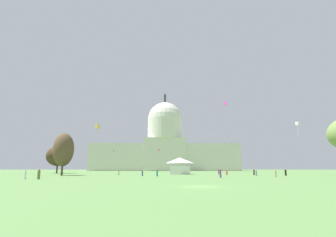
{
  "coord_description": "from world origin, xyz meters",
  "views": [
    {
      "loc": [
        -3.83,
        -28.3,
        1.87
      ],
      "look_at": [
        -1.98,
        89.06,
        24.22
      ],
      "focal_mm": 28.08,
      "sensor_mm": 36.0,
      "label": 1
    }
  ],
  "objects_px": {
    "kite_green_low": "(213,136)",
    "kite_red_low": "(159,150)",
    "person_maroon_lawn_far_right": "(219,172)",
    "person_grey_mid_right": "(256,173)",
    "tree_west_near": "(58,156)",
    "kite_gold_low": "(98,126)",
    "person_maroon_back_center": "(227,172)",
    "person_black_near_tree_west": "(254,172)",
    "person_purple_edge_west": "(220,174)",
    "person_teal_back_left": "(157,173)",
    "person_tan_mid_center": "(119,173)",
    "kite_violet_low": "(114,151)",
    "kite_white_low": "(298,124)",
    "tree_west_far": "(63,150)",
    "person_olive_front_right": "(39,175)",
    "capitol_building": "(165,146)",
    "kite_pink_mid": "(120,122)",
    "person_tan_front_center": "(276,174)",
    "person_red_aisle_center": "(227,173)",
    "kite_magenta_mid": "(225,104)",
    "person_denim_near_tree_east": "(142,173)",
    "event_tent": "(180,166)",
    "person_white_edge_east": "(25,175)",
    "kite_lime_high": "(200,79)",
    "person_black_front_left": "(286,173)"
  },
  "relations": [
    {
      "from": "kite_green_low",
      "to": "kite_red_low",
      "type": "distance_m",
      "value": 80.44
    },
    {
      "from": "person_maroon_lawn_far_right",
      "to": "person_grey_mid_right",
      "type": "xyz_separation_m",
      "value": [
        6.2,
        -16.78,
        -0.08
      ]
    },
    {
      "from": "tree_west_near",
      "to": "kite_gold_low",
      "type": "distance_m",
      "value": 28.65
    },
    {
      "from": "person_maroon_back_center",
      "to": "person_black_near_tree_west",
      "type": "distance_m",
      "value": 10.27
    },
    {
      "from": "person_purple_edge_west",
      "to": "person_teal_back_left",
      "type": "height_order",
      "value": "person_purple_edge_west"
    },
    {
      "from": "person_tan_mid_center",
      "to": "kite_violet_low",
      "type": "xyz_separation_m",
      "value": [
        -20.64,
        100.21,
        12.83
      ]
    },
    {
      "from": "person_teal_back_left",
      "to": "kite_white_low",
      "type": "xyz_separation_m",
      "value": [
        37.37,
        3.52,
        12.77
      ]
    },
    {
      "from": "tree_west_far",
      "to": "person_olive_front_right",
      "type": "distance_m",
      "value": 27.07
    },
    {
      "from": "person_maroon_back_center",
      "to": "kite_green_low",
      "type": "distance_m",
      "value": 27.39
    },
    {
      "from": "person_grey_mid_right",
      "to": "person_maroon_back_center",
      "type": "bearing_deg",
      "value": -26.03
    },
    {
      "from": "person_black_near_tree_west",
      "to": "kite_violet_low",
      "type": "relative_size",
      "value": 0.41
    },
    {
      "from": "capitol_building",
      "to": "kite_pink_mid",
      "type": "distance_m",
      "value": 74.43
    },
    {
      "from": "person_grey_mid_right",
      "to": "kite_violet_low",
      "type": "xyz_separation_m",
      "value": [
        -57.55,
        109.8,
        12.78
      ]
    },
    {
      "from": "tree_west_near",
      "to": "kite_pink_mid",
      "type": "xyz_separation_m",
      "value": [
        16.88,
        39.27,
        20.53
      ]
    },
    {
      "from": "kite_pink_mid",
      "to": "person_olive_front_right",
      "type": "bearing_deg",
      "value": 134.48
    },
    {
      "from": "person_maroon_back_center",
      "to": "tree_west_far",
      "type": "bearing_deg",
      "value": -1.55
    },
    {
      "from": "person_tan_front_center",
      "to": "person_red_aisle_center",
      "type": "bearing_deg",
      "value": -138.52
    },
    {
      "from": "person_tan_front_center",
      "to": "person_tan_mid_center",
      "type": "xyz_separation_m",
      "value": [
        -37.94,
        19.11,
        -0.08
      ]
    },
    {
      "from": "person_maroon_lawn_far_right",
      "to": "kite_gold_low",
      "type": "xyz_separation_m",
      "value": [
        -39.21,
        -0.55,
        14.51
      ]
    },
    {
      "from": "tree_west_near",
      "to": "kite_magenta_mid",
      "type": "height_order",
      "value": "kite_magenta_mid"
    },
    {
      "from": "person_red_aisle_center",
      "to": "person_olive_front_right",
      "type": "bearing_deg",
      "value": 105.21
    },
    {
      "from": "person_denim_near_tree_east",
      "to": "person_tan_mid_center",
      "type": "relative_size",
      "value": 1.03
    },
    {
      "from": "event_tent",
      "to": "kite_magenta_mid",
      "type": "bearing_deg",
      "value": -24.48
    },
    {
      "from": "person_red_aisle_center",
      "to": "kite_pink_mid",
      "type": "relative_size",
      "value": 0.92
    },
    {
      "from": "kite_magenta_mid",
      "to": "person_red_aisle_center",
      "type": "bearing_deg",
      "value": 158.83
    },
    {
      "from": "event_tent",
      "to": "tree_west_near",
      "type": "relative_size",
      "value": 0.6
    },
    {
      "from": "person_white_edge_east",
      "to": "kite_lime_high",
      "type": "bearing_deg",
      "value": -173.06
    },
    {
      "from": "tree_west_near",
      "to": "person_olive_front_right",
      "type": "xyz_separation_m",
      "value": [
        19.33,
        -56.38,
        -5.81
      ]
    },
    {
      "from": "tree_west_near",
      "to": "person_teal_back_left",
      "type": "distance_m",
      "value": 55.75
    },
    {
      "from": "person_teal_back_left",
      "to": "person_tan_mid_center",
      "type": "height_order",
      "value": "person_teal_back_left"
    },
    {
      "from": "person_tan_front_center",
      "to": "person_black_front_left",
      "type": "bearing_deg",
      "value": 166.82
    },
    {
      "from": "person_tan_front_center",
      "to": "kite_gold_low",
      "type": "xyz_separation_m",
      "value": [
        -46.43,
        25.76,
        14.57
      ]
    },
    {
      "from": "person_olive_front_right",
      "to": "event_tent",
      "type": "bearing_deg",
      "value": -68.02
    },
    {
      "from": "person_maroon_lawn_far_right",
      "to": "kite_red_low",
      "type": "height_order",
      "value": "kite_red_low"
    },
    {
      "from": "kite_violet_low",
      "to": "kite_pink_mid",
      "type": "bearing_deg",
      "value": -78.38
    },
    {
      "from": "person_maroon_back_center",
      "to": "kite_gold_low",
      "type": "bearing_deg",
      "value": -15.31
    },
    {
      "from": "person_black_front_left",
      "to": "capitol_building",
      "type": "bearing_deg",
      "value": 77.32
    },
    {
      "from": "person_maroon_lawn_far_right",
      "to": "kite_green_low",
      "type": "height_order",
      "value": "kite_green_low"
    },
    {
      "from": "person_maroon_lawn_far_right",
      "to": "person_tan_front_center",
      "type": "height_order",
      "value": "person_maroon_lawn_far_right"
    },
    {
      "from": "person_black_near_tree_west",
      "to": "kite_violet_low",
      "type": "height_order",
      "value": "kite_violet_low"
    },
    {
      "from": "kite_gold_low",
      "to": "person_purple_edge_west",
      "type": "bearing_deg",
      "value": -91.77
    },
    {
      "from": "person_purple_edge_west",
      "to": "person_black_near_tree_west",
      "type": "distance_m",
      "value": 25.93
    },
    {
      "from": "person_olive_front_right",
      "to": "person_grey_mid_right",
      "type": "height_order",
      "value": "person_olive_front_right"
    },
    {
      "from": "kite_lime_high",
      "to": "person_denim_near_tree_east",
      "type": "bearing_deg",
      "value": -91.1
    },
    {
      "from": "capitol_building",
      "to": "kite_magenta_mid",
      "type": "distance_m",
      "value": 134.02
    },
    {
      "from": "person_maroon_lawn_far_right",
      "to": "person_tan_mid_center",
      "type": "xyz_separation_m",
      "value": [
        -30.71,
        -7.2,
        -0.13
      ]
    },
    {
      "from": "tree_west_far",
      "to": "person_grey_mid_right",
      "type": "bearing_deg",
      "value": -5.0
    },
    {
      "from": "event_tent",
      "to": "kite_red_low",
      "type": "xyz_separation_m",
      "value": [
        -8.72,
        98.33,
        11.88
      ]
    },
    {
      "from": "person_olive_front_right",
      "to": "kite_green_low",
      "type": "xyz_separation_m",
      "value": [
        42.2,
        60.93,
        14.28
      ]
    },
    {
      "from": "person_maroon_lawn_far_right",
      "to": "person_white_edge_east",
      "type": "xyz_separation_m",
      "value": [
        -41.94,
        -37.9,
        -0.08
      ]
    }
  ]
}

